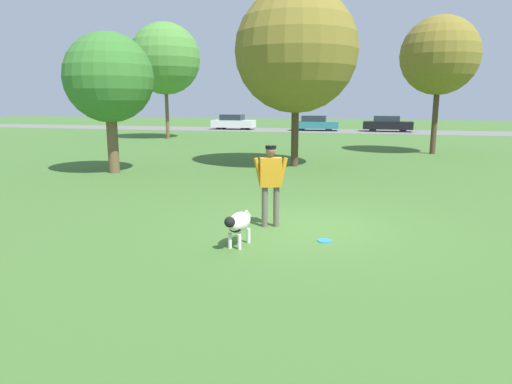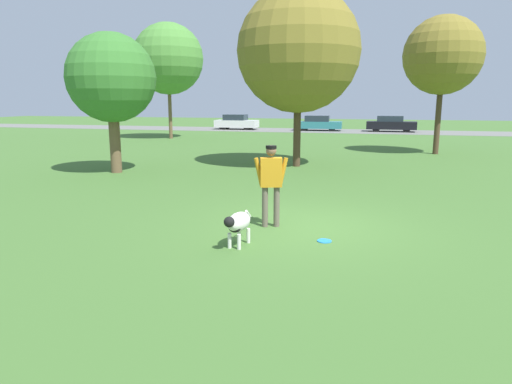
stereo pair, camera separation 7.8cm
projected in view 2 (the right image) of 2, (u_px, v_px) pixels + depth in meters
ground_plane at (305, 226)px, 9.98m from camera, size 120.00×120.00×0.00m
far_road_strip at (362, 131)px, 40.52m from camera, size 120.00×6.00×0.01m
person at (271, 178)px, 9.74m from camera, size 0.72×0.36×1.77m
dog at (238, 223)px, 8.51m from camera, size 0.44×1.05×0.66m
frisbee at (324, 241)px, 8.89m from camera, size 0.28×0.28×0.02m
tree_far_right at (443, 56)px, 22.51m from camera, size 3.85×3.85×6.82m
tree_mid_center at (298, 51)px, 18.17m from camera, size 4.93×4.93×7.12m
tree_far_left at (168, 59)px, 31.96m from camera, size 4.94×4.94×8.04m
tree_near_left at (111, 78)px, 16.75m from camera, size 3.27×3.27×5.16m
parked_car_white at (236, 122)px, 43.34m from camera, size 4.00×1.83×1.41m
parked_car_teal at (318, 123)px, 41.53m from camera, size 4.24×1.97×1.36m
parked_car_black at (391, 124)px, 40.07m from camera, size 4.28×1.82×1.39m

